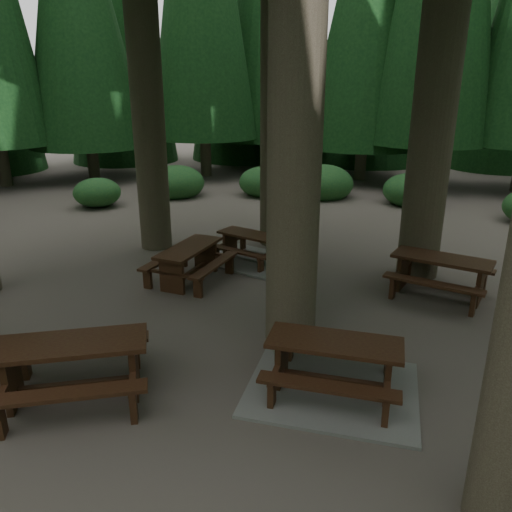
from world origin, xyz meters
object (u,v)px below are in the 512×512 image
at_px(picnic_table_d, 441,270).
at_px(picnic_table_e, 73,361).
at_px(picnic_table_b, 189,258).
at_px(picnic_table_c, 251,252).
at_px(picnic_table_a, 333,374).

distance_m(picnic_table_d, picnic_table_e, 7.15).
xyz_separation_m(picnic_table_b, picnic_table_c, (0.71, 1.69, -0.29)).
distance_m(picnic_table_a, picnic_table_c, 5.55).
height_order(picnic_table_a, picnic_table_d, picnic_table_d).
height_order(picnic_table_a, picnic_table_e, picnic_table_e).
distance_m(picnic_table_a, picnic_table_b, 4.87).
bearing_deg(picnic_table_b, picnic_table_e, -170.56).
bearing_deg(picnic_table_d, picnic_table_c, -176.27).
xyz_separation_m(picnic_table_c, picnic_table_d, (4.36, -0.32, 0.32)).
relative_size(picnic_table_a, picnic_table_d, 1.25).
bearing_deg(picnic_table_d, picnic_table_b, -156.93).
bearing_deg(picnic_table_a, picnic_table_b, 136.48).
height_order(picnic_table_b, picnic_table_d, picnic_table_d).
xyz_separation_m(picnic_table_a, picnic_table_b, (-4.00, 2.78, 0.25)).
xyz_separation_m(picnic_table_b, picnic_table_e, (0.80, -4.36, 0.05)).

